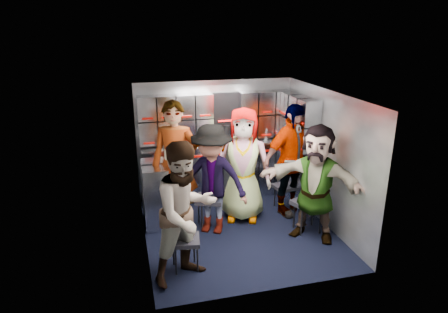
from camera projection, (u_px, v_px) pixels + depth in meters
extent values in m
plane|color=black|center=(238.00, 230.00, 6.17)|extent=(3.00, 3.00, 0.00)
cube|color=gray|center=(215.00, 139.00, 7.21)|extent=(2.80, 0.04, 2.10)
cube|color=gray|center=(141.00, 175.00, 5.50)|extent=(0.04, 3.00, 2.10)
cube|color=gray|center=(326.00, 158.00, 6.16)|extent=(0.04, 3.00, 2.10)
cube|color=silver|center=(240.00, 95.00, 5.50)|extent=(2.80, 3.00, 0.02)
cube|color=#A5A9B6|center=(218.00, 171.00, 7.19)|extent=(2.68, 0.38, 0.99)
cube|color=#A5A9B6|center=(155.00, 194.00, 6.24)|extent=(0.38, 0.76, 0.99)
cube|color=#B2B4B9|center=(218.00, 144.00, 7.03)|extent=(2.68, 0.42, 0.03)
cube|color=#A5A9B6|center=(217.00, 117.00, 6.93)|extent=(2.68, 0.28, 0.82)
cube|color=#A5A9B6|center=(299.00, 121.00, 6.63)|extent=(0.28, 1.00, 0.82)
cube|color=#A5A9B6|center=(298.00, 178.00, 6.85)|extent=(0.28, 1.20, 1.00)
cube|color=#A10801|center=(221.00, 155.00, 6.89)|extent=(2.60, 0.02, 0.03)
cube|color=black|center=(185.00, 240.00, 5.08)|extent=(0.43, 0.41, 0.06)
cylinder|color=black|center=(176.00, 262.00, 5.01)|extent=(0.02, 0.02, 0.39)
cylinder|color=black|center=(198.00, 259.00, 5.07)|extent=(0.02, 0.02, 0.39)
cylinder|color=black|center=(173.00, 252.00, 5.22)|extent=(0.02, 0.02, 0.39)
cylinder|color=black|center=(194.00, 249.00, 5.29)|extent=(0.02, 0.02, 0.39)
cube|color=black|center=(209.00, 199.00, 6.18)|extent=(0.52, 0.50, 0.06)
cylinder|color=black|center=(202.00, 218.00, 6.10)|extent=(0.03, 0.03, 0.43)
cylinder|color=black|center=(221.00, 215.00, 6.17)|extent=(0.03, 0.03, 0.43)
cylinder|color=black|center=(199.00, 210.00, 6.33)|extent=(0.03, 0.03, 0.43)
cylinder|color=black|center=(217.00, 208.00, 6.40)|extent=(0.03, 0.03, 0.43)
cube|color=black|center=(239.00, 191.00, 6.61)|extent=(0.41, 0.40, 0.06)
cylinder|color=black|center=(233.00, 206.00, 6.54)|extent=(0.02, 0.02, 0.37)
cylinder|color=black|center=(249.00, 204.00, 6.60)|extent=(0.02, 0.02, 0.37)
cylinder|color=black|center=(230.00, 200.00, 6.75)|extent=(0.02, 0.02, 0.37)
cylinder|color=black|center=(245.00, 199.00, 6.81)|extent=(0.02, 0.02, 0.37)
cube|color=black|center=(285.00, 187.00, 6.79)|extent=(0.41, 0.39, 0.06)
cylinder|color=black|center=(280.00, 201.00, 6.72)|extent=(0.02, 0.02, 0.37)
cylinder|color=black|center=(294.00, 200.00, 6.78)|extent=(0.02, 0.02, 0.37)
cylinder|color=black|center=(275.00, 196.00, 6.92)|extent=(0.02, 0.02, 0.37)
cylinder|color=black|center=(289.00, 194.00, 6.99)|extent=(0.02, 0.02, 0.37)
cube|color=black|center=(308.00, 203.00, 6.01)|extent=(0.54, 0.52, 0.07)
cylinder|color=black|center=(302.00, 223.00, 5.93)|extent=(0.03, 0.03, 0.44)
cylinder|color=black|center=(320.00, 220.00, 6.00)|extent=(0.03, 0.03, 0.44)
cylinder|color=black|center=(294.00, 215.00, 6.17)|extent=(0.03, 0.03, 0.44)
cylinder|color=black|center=(312.00, 213.00, 6.24)|extent=(0.03, 0.03, 0.44)
imported|color=black|center=(175.00, 165.00, 6.06)|extent=(0.84, 0.70, 1.98)
imported|color=black|center=(186.00, 213.00, 4.76)|extent=(1.07, 0.98, 1.78)
imported|color=black|center=(212.00, 180.00, 5.89)|extent=(1.25, 1.07, 1.68)
imported|color=black|center=(243.00, 165.00, 6.28)|extent=(1.03, 0.84, 1.83)
imported|color=black|center=(291.00, 160.00, 6.45)|extent=(1.17, 0.76, 1.85)
imported|color=black|center=(316.00, 183.00, 5.72)|extent=(1.54, 1.43, 1.72)
cylinder|color=white|center=(191.00, 139.00, 6.82)|extent=(0.06, 0.06, 0.24)
cylinder|color=white|center=(181.00, 140.00, 6.78)|extent=(0.07, 0.07, 0.25)
cylinder|color=white|center=(266.00, 134.00, 7.15)|extent=(0.07, 0.07, 0.22)
cylinder|color=tan|center=(160.00, 146.00, 6.71)|extent=(0.08, 0.08, 0.09)
cylinder|color=tan|center=(285.00, 137.00, 7.25)|extent=(0.08, 0.08, 0.09)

